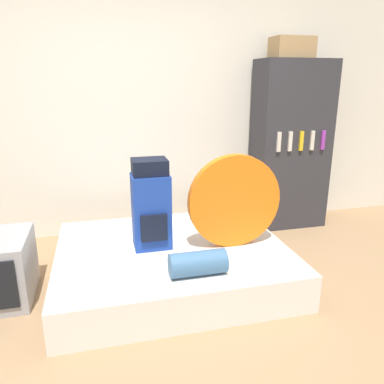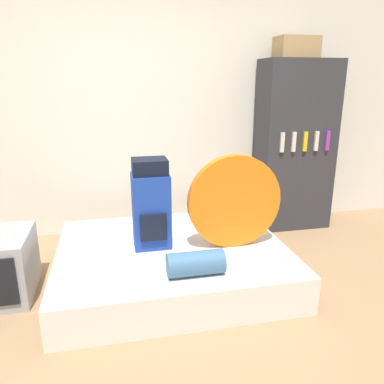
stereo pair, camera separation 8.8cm
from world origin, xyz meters
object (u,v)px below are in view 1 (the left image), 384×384
(sleeping_roll, at_px, (198,263))
(cardboard_box, at_px, (292,48))
(tent_bag, at_px, (234,201))
(bookshelf, at_px, (290,146))
(backpack, at_px, (151,205))

(sleeping_roll, bearing_deg, cardboard_box, 46.29)
(cardboard_box, bearing_deg, tent_bag, -133.17)
(cardboard_box, bearing_deg, bookshelf, -6.76)
(bookshelf, relative_size, cardboard_box, 4.40)
(sleeping_roll, bearing_deg, bookshelf, 44.86)
(bookshelf, xyz_separation_m, cardboard_box, (-0.06, 0.01, 1.00))
(backpack, height_order, sleeping_roll, backpack)
(tent_bag, bearing_deg, bookshelf, 44.81)
(backpack, height_order, bookshelf, bookshelf)
(backpack, distance_m, sleeping_roll, 0.65)
(backpack, height_order, tent_bag, tent_bag)
(sleeping_roll, height_order, bookshelf, bookshelf)
(cardboard_box, bearing_deg, backpack, -151.34)
(sleeping_roll, relative_size, cardboard_box, 0.97)
(backpack, xyz_separation_m, tent_bag, (0.65, -0.14, 0.03))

